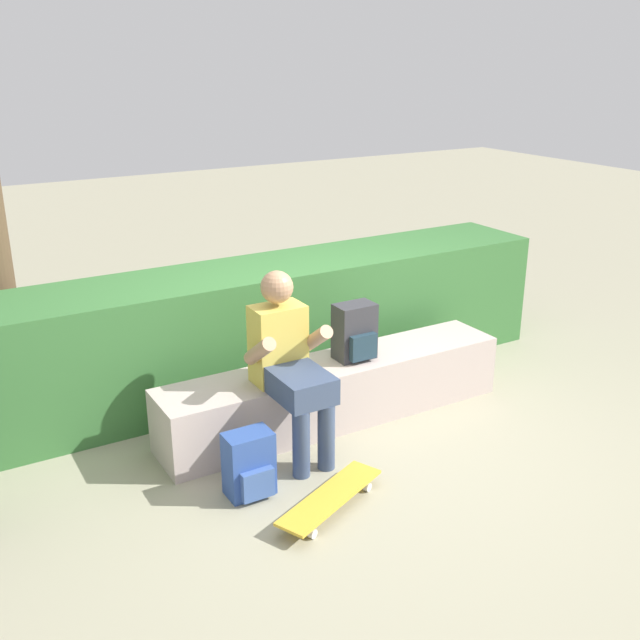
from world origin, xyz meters
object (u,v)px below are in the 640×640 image
Objects in this scene: backpack_on_bench at (355,333)px; backpack_on_ground at (250,465)px; person_skater at (289,360)px; skateboard_near_person at (330,497)px; bench_main at (335,391)px.

backpack_on_ground is at bearing -153.50° from backpack_on_bench.
person_skater reaches higher than skateboard_near_person.
person_skater is 2.99× the size of backpack_on_bench.
backpack_on_bench is at bearing 50.48° from skateboard_near_person.
person_skater is 1.47× the size of skateboard_near_person.
skateboard_near_person is at bearing -48.62° from backpack_on_ground.
backpack_on_bench reaches higher than backpack_on_ground.
backpack_on_bench is (0.64, 0.21, -0.01)m from person_skater.
backpack_on_ground is (-0.94, -0.55, -0.03)m from bench_main.
bench_main is at bearing 56.91° from skateboard_near_person.
person_skater reaches higher than bench_main.
bench_main is 1.09m from backpack_on_ground.
bench_main is 6.46× the size of backpack_on_bench.
bench_main is 3.18× the size of skateboard_near_person.
bench_main is at bearing 30.55° from backpack_on_ground.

